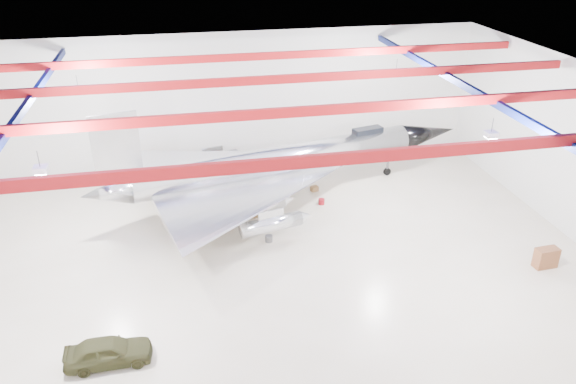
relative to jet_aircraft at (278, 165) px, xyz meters
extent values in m
plane|color=beige|center=(-2.48, -8.25, -2.66)|extent=(40.00, 40.00, 0.00)
plane|color=silver|center=(-2.48, 6.75, 2.84)|extent=(40.00, 0.00, 40.00)
plane|color=silver|center=(17.52, -8.25, 2.84)|extent=(0.00, 30.00, 30.00)
plane|color=#0A0F38|center=(-2.48, -8.25, 8.34)|extent=(40.00, 40.00, 0.00)
cube|color=maroon|center=(-2.48, -17.25, 7.74)|extent=(39.50, 0.25, 0.50)
cube|color=maroon|center=(-2.48, -11.25, 7.74)|extent=(39.50, 0.25, 0.50)
cube|color=maroon|center=(-2.48, -5.25, 7.74)|extent=(39.50, 0.25, 0.50)
cube|color=maroon|center=(-2.48, 0.75, 7.74)|extent=(39.50, 0.25, 0.50)
cube|color=#0C164D|center=(-14.48, -8.25, 7.44)|extent=(0.25, 29.50, 0.40)
cube|color=#0C164D|center=(9.52, -8.25, 7.44)|extent=(0.25, 29.50, 0.40)
cube|color=silver|center=(-12.48, -14.25, 7.04)|extent=(0.55, 0.55, 0.25)
cube|color=silver|center=(7.52, -14.25, 7.04)|extent=(0.55, 0.55, 0.25)
cube|color=silver|center=(-12.48, -2.25, 7.04)|extent=(0.55, 0.55, 0.25)
cube|color=silver|center=(7.52, -2.25, 7.04)|extent=(0.55, 0.55, 0.25)
cylinder|color=silver|center=(0.06, 0.01, 0.31)|extent=(21.13, 6.97, 2.12)
cone|color=black|center=(12.96, 3.08, 0.31)|extent=(5.65, 3.29, 2.12)
cone|color=silver|center=(-11.81, -2.81, 0.31)|extent=(3.59, 2.80, 2.12)
cube|color=silver|center=(-10.78, -2.56, 3.07)|extent=(2.92, 0.81, 4.77)
cube|color=black|center=(7.28, 1.73, 1.42)|extent=(2.47, 1.37, 0.53)
cylinder|color=silver|center=(-1.69, -6.40, -1.18)|extent=(4.14, 1.86, 0.95)
cylinder|color=silver|center=(-2.30, -3.82, -1.18)|extent=(4.14, 1.86, 0.95)
cylinder|color=silver|center=(-3.78, 2.37, -1.18)|extent=(4.14, 1.86, 0.95)
cylinder|color=silver|center=(-4.39, 4.95, -1.18)|extent=(4.14, 1.86, 0.95)
cylinder|color=#59595B|center=(9.35, 2.22, -1.71)|extent=(0.19, 0.19, 1.91)
cylinder|color=black|center=(9.35, 2.22, -2.36)|extent=(0.63, 0.36, 0.59)
cylinder|color=#59595B|center=(-3.46, -3.55, -1.71)|extent=(0.19, 0.19, 1.91)
cylinder|color=black|center=(-3.46, -3.55, -2.36)|extent=(0.63, 0.36, 0.59)
cylinder|color=#59595B|center=(-4.68, 1.61, -1.71)|extent=(0.19, 0.19, 1.91)
cylinder|color=black|center=(-4.68, 1.61, -2.36)|extent=(0.63, 0.36, 0.59)
imported|color=#33341A|center=(-11.00, -15.24, -1.98)|extent=(4.05, 1.72, 1.37)
cube|color=brown|center=(13.90, -12.16, -2.03)|extent=(1.41, 0.77, 1.26)
cube|color=maroon|center=(-3.43, -2.23, -2.52)|extent=(0.48, 0.43, 0.28)
cylinder|color=#59595B|center=(-1.79, -5.99, -2.45)|extent=(0.54, 0.54, 0.43)
cube|color=olive|center=(2.87, 0.57, -2.47)|extent=(0.64, 0.57, 0.38)
cylinder|color=maroon|center=(2.86, -1.64, -2.46)|extent=(0.46, 0.46, 0.41)
cube|color=olive|center=(-2.22, -2.55, -2.49)|extent=(0.53, 0.44, 0.35)
cylinder|color=#59595B|center=(-2.47, 2.08, -2.50)|extent=(0.48, 0.48, 0.33)
camera|label=1|loc=(-6.84, -36.62, 16.33)|focal=35.00mm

